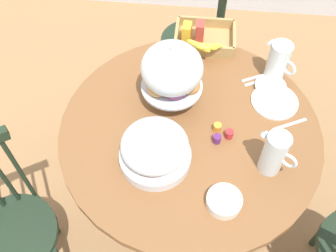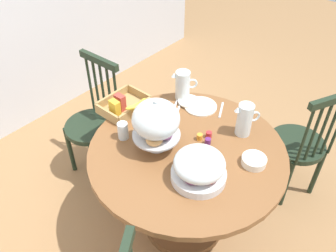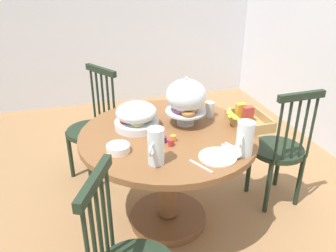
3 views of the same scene
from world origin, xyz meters
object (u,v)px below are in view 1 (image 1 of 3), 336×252
object	(u,v)px
cereal_basket	(202,38)
drinking_glass	(161,59)
pastry_stand_with_dome	(172,71)
cereal_bowl	(224,201)
orange_juice_pitcher	(274,155)
milk_pitcher	(277,63)
china_plate_large	(275,101)
windsor_chair_facing_door	(196,42)
china_plate_small	(270,86)
fruit_platter_covered	(155,149)
dining_table	(188,153)
windsor_chair_near_window	(12,231)

from	to	relation	value
cereal_basket	drinking_glass	size ratio (longest dim) A/B	2.87
pastry_stand_with_dome	cereal_bowl	xyz separation A→B (m)	(0.25, -0.51, -0.17)
pastry_stand_with_dome	orange_juice_pitcher	size ratio (longest dim) A/B	1.60
milk_pitcher	china_plate_large	size ratio (longest dim) A/B	0.95
windsor_chair_facing_door	china_plate_small	distance (m)	0.78
pastry_stand_with_dome	cereal_bowl	distance (m)	0.59
fruit_platter_covered	cereal_basket	size ratio (longest dim) A/B	0.95
dining_table	china_plate_large	bearing A→B (deg)	26.14
windsor_chair_near_window	pastry_stand_with_dome	bearing A→B (deg)	42.15
milk_pitcher	cereal_basket	size ratio (longest dim) A/B	0.66
windsor_chair_near_window	orange_juice_pitcher	world-z (taller)	windsor_chair_near_window
orange_juice_pitcher	china_plate_large	size ratio (longest dim) A/B	0.98
windsor_chair_facing_door	china_plate_large	xyz separation A→B (m)	(0.40, -0.70, 0.29)
dining_table	fruit_platter_covered	distance (m)	0.38
dining_table	orange_juice_pitcher	bearing A→B (deg)	-26.14
china_plate_large	china_plate_small	world-z (taller)	china_plate_small
windsor_chair_near_window	cereal_bowl	distance (m)	0.98
fruit_platter_covered	china_plate_small	size ratio (longest dim) A/B	2.00
windsor_chair_near_window	drinking_glass	size ratio (longest dim) A/B	8.86
pastry_stand_with_dome	china_plate_small	xyz separation A→B (m)	(0.47, 0.12, -0.18)
windsor_chair_facing_door	cereal_basket	bearing A→B (deg)	-83.93
china_plate_small	drinking_glass	distance (m)	0.55
windsor_chair_facing_door	cereal_bowl	bearing A→B (deg)	-82.29
milk_pitcher	cereal_basket	xyz separation A→B (m)	(-0.36, 0.20, -0.05)
fruit_platter_covered	cereal_basket	bearing A→B (deg)	77.85
windsor_chair_facing_door	milk_pitcher	world-z (taller)	windsor_chair_facing_door
dining_table	cereal_basket	distance (m)	0.61
cereal_basket	windsor_chair_near_window	bearing A→B (deg)	-128.22
fruit_platter_covered	cereal_basket	distance (m)	0.75
cereal_bowl	orange_juice_pitcher	bearing A→B (deg)	45.29
china_plate_large	cereal_basket	bearing A→B (deg)	134.83
windsor_chair_near_window	cereal_basket	bearing A→B (deg)	51.78
dining_table	fruit_platter_covered	size ratio (longest dim) A/B	3.91
fruit_platter_covered	orange_juice_pitcher	xyz separation A→B (m)	(0.47, 0.02, 0.01)
fruit_platter_covered	china_plate_large	distance (m)	0.64
china_plate_large	cereal_bowl	bearing A→B (deg)	-112.89
windsor_chair_facing_door	pastry_stand_with_dome	xyz separation A→B (m)	(-0.09, -0.73, 0.48)
dining_table	cereal_basket	size ratio (longest dim) A/B	3.72
windsor_chair_facing_door	milk_pitcher	distance (m)	0.77
fruit_platter_covered	milk_pitcher	world-z (taller)	milk_pitcher
windsor_chair_facing_door	cereal_basket	distance (m)	0.47
windsor_chair_facing_door	drinking_glass	distance (m)	0.65
orange_juice_pitcher	china_plate_large	distance (m)	0.37
pastry_stand_with_dome	china_plate_small	world-z (taller)	pastry_stand_with_dome
windsor_chair_facing_door	china_plate_small	xyz separation A→B (m)	(0.38, -0.61, 0.30)
cereal_basket	china_plate_large	distance (m)	0.51
pastry_stand_with_dome	cereal_basket	bearing A→B (deg)	73.03
milk_pitcher	cereal_bowl	bearing A→B (deg)	-108.24
windsor_chair_near_window	drinking_glass	world-z (taller)	windsor_chair_near_window
drinking_glass	dining_table	bearing A→B (deg)	-64.80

